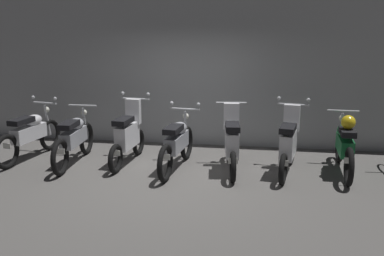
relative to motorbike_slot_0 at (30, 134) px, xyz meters
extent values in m
plane|color=#565451|center=(2.94, -0.73, -0.49)|extent=(80.00, 80.00, 0.00)
cube|color=#9EA0A3|center=(2.94, 1.66, 1.19)|extent=(16.00, 0.30, 3.37)
torus|color=black|center=(0.10, 0.61, -0.17)|extent=(0.19, 0.66, 0.65)
torus|color=black|center=(-0.11, -0.67, -0.17)|extent=(0.19, 0.66, 0.65)
cube|color=silver|center=(0.00, -0.03, 0.02)|extent=(0.35, 0.86, 0.28)
ellipsoid|color=silver|center=(0.02, 0.13, 0.24)|extent=(0.33, 0.48, 0.22)
cube|color=black|center=(-0.03, -0.21, 0.30)|extent=(0.32, 0.55, 0.10)
cylinder|color=#B7BABF|center=(0.08, 0.51, 0.52)|extent=(0.56, 0.13, 0.04)
sphere|color=#B7BABF|center=(-0.17, 0.55, 0.62)|extent=(0.07, 0.07, 0.07)
sphere|color=#B7BABF|center=(0.34, 0.47, 0.62)|extent=(0.07, 0.07, 0.07)
cylinder|color=#B7BABF|center=(0.09, 0.56, 0.15)|extent=(0.08, 0.17, 0.65)
sphere|color=silver|center=(0.09, 0.56, 0.37)|extent=(0.12, 0.12, 0.12)
cube|color=white|center=(-0.11, -0.64, -0.07)|extent=(0.16, 0.04, 0.10)
torus|color=black|center=(0.96, 0.46, -0.17)|extent=(0.11, 0.65, 0.65)
torus|color=black|center=(1.00, -0.84, -0.17)|extent=(0.11, 0.65, 0.65)
cube|color=#9EA0A8|center=(0.98, -0.19, 0.02)|extent=(0.25, 0.84, 0.28)
ellipsoid|color=#9EA0A8|center=(0.97, -0.04, 0.24)|extent=(0.27, 0.45, 0.22)
cube|color=black|center=(0.98, -0.37, 0.30)|extent=(0.26, 0.53, 0.10)
cylinder|color=#B7BABF|center=(0.96, 0.35, 0.52)|extent=(0.56, 0.05, 0.04)
cylinder|color=#B7BABF|center=(0.96, 0.41, 0.15)|extent=(0.06, 0.16, 0.65)
sphere|color=silver|center=(0.96, 0.41, 0.37)|extent=(0.12, 0.12, 0.12)
cube|color=white|center=(1.00, -0.81, -0.07)|extent=(0.16, 0.02, 0.10)
torus|color=black|center=(2.01, 0.56, -0.23)|extent=(0.14, 0.54, 0.53)
torus|color=black|center=(1.91, -0.58, -0.23)|extent=(0.14, 0.54, 0.53)
cube|color=silver|center=(1.96, -0.01, 0.04)|extent=(0.28, 0.75, 0.44)
cube|color=silver|center=(1.99, 0.33, 0.44)|extent=(0.29, 0.14, 0.48)
cube|color=black|center=(1.94, -0.17, 0.36)|extent=(0.28, 0.54, 0.10)
cylinder|color=#B7BABF|center=(2.00, 0.47, 0.66)|extent=(0.56, 0.08, 0.04)
sphere|color=#B7BABF|center=(1.74, 0.49, 0.76)|extent=(0.07, 0.07, 0.07)
sphere|color=#B7BABF|center=(2.26, 0.45, 0.76)|extent=(0.07, 0.07, 0.07)
cylinder|color=#B7BABF|center=(2.00, 0.52, 0.19)|extent=(0.07, 0.15, 0.85)
sphere|color=silver|center=(2.00, 0.52, 0.51)|extent=(0.12, 0.12, 0.12)
cube|color=white|center=(1.91, -0.56, -0.13)|extent=(0.16, 0.03, 0.10)
torus|color=black|center=(3.01, 0.42, -0.17)|extent=(0.16, 0.66, 0.65)
torus|color=black|center=(2.87, -0.87, -0.17)|extent=(0.16, 0.66, 0.65)
cube|color=#9EA0A8|center=(2.94, -0.23, 0.02)|extent=(0.31, 0.85, 0.28)
ellipsoid|color=#9EA0A8|center=(2.96, -0.07, 0.24)|extent=(0.31, 0.47, 0.22)
cube|color=black|center=(2.92, -0.41, 0.30)|extent=(0.30, 0.54, 0.10)
cylinder|color=#B7BABF|center=(3.00, 0.31, 0.52)|extent=(0.56, 0.10, 0.04)
sphere|color=#B7BABF|center=(2.74, 0.34, 0.62)|extent=(0.07, 0.07, 0.07)
sphere|color=#B7BABF|center=(3.26, 0.29, 0.62)|extent=(0.07, 0.07, 0.07)
cylinder|color=#B7BABF|center=(3.01, 0.37, 0.15)|extent=(0.07, 0.16, 0.65)
sphere|color=silver|center=(3.01, 0.37, 0.37)|extent=(0.12, 0.12, 0.12)
cube|color=white|center=(2.87, -0.85, -0.07)|extent=(0.16, 0.03, 0.10)
torus|color=black|center=(3.86, 0.42, -0.23)|extent=(0.15, 0.54, 0.53)
torus|color=black|center=(3.98, -0.73, -0.23)|extent=(0.15, 0.54, 0.53)
cube|color=silver|center=(3.92, -0.16, 0.04)|extent=(0.30, 0.76, 0.44)
cube|color=silver|center=(3.88, 0.19, 0.44)|extent=(0.29, 0.15, 0.48)
cube|color=black|center=(3.94, -0.32, 0.36)|extent=(0.30, 0.54, 0.10)
cylinder|color=#B7BABF|center=(3.87, 0.32, 0.66)|extent=(0.56, 0.10, 0.04)
cylinder|color=#B7BABF|center=(3.86, 0.37, 0.19)|extent=(0.07, 0.15, 0.85)
sphere|color=silver|center=(3.86, 0.37, 0.51)|extent=(0.12, 0.12, 0.12)
cube|color=white|center=(3.98, -0.70, -0.13)|extent=(0.16, 0.03, 0.10)
torus|color=black|center=(5.00, 0.42, -0.23)|extent=(0.18, 0.54, 0.53)
torus|color=black|center=(4.80, -0.71, -0.23)|extent=(0.18, 0.54, 0.53)
cube|color=silver|center=(4.90, -0.15, 0.04)|extent=(0.35, 0.76, 0.44)
cube|color=silver|center=(4.96, 0.19, 0.44)|extent=(0.30, 0.17, 0.48)
cube|color=black|center=(4.87, -0.31, 0.36)|extent=(0.33, 0.55, 0.10)
cylinder|color=#B7BABF|center=(4.98, 0.33, 0.66)|extent=(0.56, 0.13, 0.04)
sphere|color=#B7BABF|center=(4.73, 0.37, 0.76)|extent=(0.07, 0.07, 0.07)
sphere|color=#B7BABF|center=(5.24, 0.28, 0.76)|extent=(0.07, 0.07, 0.07)
cylinder|color=#B7BABF|center=(4.99, 0.37, 0.19)|extent=(0.08, 0.16, 0.85)
sphere|color=silver|center=(4.99, 0.37, 0.51)|extent=(0.12, 0.12, 0.12)
cube|color=white|center=(4.80, -0.69, -0.13)|extent=(0.16, 0.04, 0.10)
torus|color=black|center=(5.91, 0.69, -0.17)|extent=(0.12, 0.65, 0.65)
torus|color=black|center=(5.85, -0.61, -0.17)|extent=(0.12, 0.65, 0.65)
cube|color=#197238|center=(5.88, 0.04, 0.02)|extent=(0.26, 0.84, 0.28)
ellipsoid|color=#197238|center=(5.89, 0.19, 0.24)|extent=(0.28, 0.45, 0.22)
cube|color=black|center=(5.87, -0.14, 0.30)|extent=(0.27, 0.53, 0.10)
cylinder|color=#B7BABF|center=(5.91, 0.58, 0.52)|extent=(0.56, 0.06, 0.04)
cylinder|color=#B7BABF|center=(5.91, 0.63, 0.15)|extent=(0.06, 0.16, 0.65)
sphere|color=silver|center=(5.91, 0.63, 0.37)|extent=(0.12, 0.12, 0.12)
cube|color=white|center=(5.85, -0.59, -0.07)|extent=(0.16, 0.02, 0.10)
sphere|color=gold|center=(5.87, -0.14, 0.47)|extent=(0.24, 0.24, 0.24)
camera|label=1|loc=(4.38, -7.76, 2.14)|focal=41.63mm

